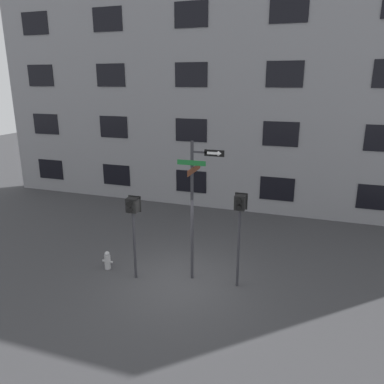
{
  "coord_description": "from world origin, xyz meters",
  "views": [
    {
      "loc": [
        3.51,
        -9.32,
        5.76
      ],
      "look_at": [
        0.25,
        0.35,
        2.74
      ],
      "focal_mm": 35.0,
      "sensor_mm": 36.0,
      "label": 1
    }
  ],
  "objects_px": {
    "pedestrian_signal_right": "(240,216)",
    "fire_hydrant": "(107,260)",
    "street_sign_pole": "(195,200)",
    "pedestrian_signal_left": "(133,215)"
  },
  "relations": [
    {
      "from": "street_sign_pole",
      "to": "fire_hydrant",
      "type": "relative_size",
      "value": 7.03
    },
    {
      "from": "pedestrian_signal_left",
      "to": "fire_hydrant",
      "type": "height_order",
      "value": "pedestrian_signal_left"
    },
    {
      "from": "pedestrian_signal_left",
      "to": "pedestrian_signal_right",
      "type": "height_order",
      "value": "pedestrian_signal_right"
    },
    {
      "from": "street_sign_pole",
      "to": "pedestrian_signal_left",
      "type": "height_order",
      "value": "street_sign_pole"
    },
    {
      "from": "street_sign_pole",
      "to": "pedestrian_signal_left",
      "type": "distance_m",
      "value": 1.85
    },
    {
      "from": "pedestrian_signal_right",
      "to": "fire_hydrant",
      "type": "relative_size",
      "value": 4.7
    },
    {
      "from": "pedestrian_signal_right",
      "to": "fire_hydrant",
      "type": "bearing_deg",
      "value": -175.98
    },
    {
      "from": "pedestrian_signal_left",
      "to": "street_sign_pole",
      "type": "bearing_deg",
      "value": 17.31
    },
    {
      "from": "street_sign_pole",
      "to": "pedestrian_signal_left",
      "type": "bearing_deg",
      "value": -162.69
    },
    {
      "from": "pedestrian_signal_right",
      "to": "pedestrian_signal_left",
      "type": "bearing_deg",
      "value": -170.09
    }
  ]
}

